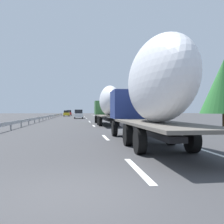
{
  "coord_description": "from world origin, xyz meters",
  "views": [
    {
      "loc": [
        -5.12,
        -0.09,
        1.72
      ],
      "look_at": [
        24.88,
        -4.11,
        1.57
      ],
      "focal_mm": 40.06,
      "sensor_mm": 36.0,
      "label": 1
    }
  ],
  "objects_px": {
    "car_red_compact": "(69,113)",
    "car_white_van": "(79,114)",
    "truck_lead": "(108,104)",
    "road_sign": "(109,108)",
    "car_yellow_coupe": "(67,113)",
    "truck_trailing": "(151,90)"
  },
  "relations": [
    {
      "from": "truck_lead",
      "to": "car_white_van",
      "type": "bearing_deg",
      "value": 7.77
    },
    {
      "from": "car_red_compact",
      "to": "road_sign",
      "type": "relative_size",
      "value": 1.27
    },
    {
      "from": "car_white_van",
      "to": "truck_trailing",
      "type": "bearing_deg",
      "value": -175.39
    },
    {
      "from": "truck_lead",
      "to": "car_white_van",
      "type": "distance_m",
      "value": 26.08
    },
    {
      "from": "car_yellow_coupe",
      "to": "road_sign",
      "type": "xyz_separation_m",
      "value": [
        -23.59,
        -10.33,
        1.43
      ]
    },
    {
      "from": "truck_lead",
      "to": "car_red_compact",
      "type": "xyz_separation_m",
      "value": [
        63.07,
        6.97,
        -1.61
      ]
    },
    {
      "from": "truck_trailing",
      "to": "road_sign",
      "type": "distance_m",
      "value": 43.24
    },
    {
      "from": "car_red_compact",
      "to": "car_white_van",
      "type": "bearing_deg",
      "value": -174.71
    },
    {
      "from": "truck_trailing",
      "to": "car_white_van",
      "type": "relative_size",
      "value": 2.74
    },
    {
      "from": "car_yellow_coupe",
      "to": "road_sign",
      "type": "height_order",
      "value": "road_sign"
    },
    {
      "from": "truck_lead",
      "to": "road_sign",
      "type": "height_order",
      "value": "truck_lead"
    },
    {
      "from": "car_white_van",
      "to": "car_red_compact",
      "type": "xyz_separation_m",
      "value": [
        37.28,
        3.45,
        -0.01
      ]
    },
    {
      "from": "road_sign",
      "to": "truck_trailing",
      "type": "bearing_deg",
      "value": 175.89
    },
    {
      "from": "truck_lead",
      "to": "truck_trailing",
      "type": "bearing_deg",
      "value": 180.0
    },
    {
      "from": "car_yellow_coupe",
      "to": "road_sign",
      "type": "bearing_deg",
      "value": -156.36
    },
    {
      "from": "car_white_van",
      "to": "car_yellow_coupe",
      "type": "height_order",
      "value": "car_white_van"
    },
    {
      "from": "truck_trailing",
      "to": "car_white_van",
      "type": "height_order",
      "value": "truck_trailing"
    },
    {
      "from": "truck_lead",
      "to": "car_yellow_coupe",
      "type": "xyz_separation_m",
      "value": [
        48.86,
        7.23,
        -1.66
      ]
    },
    {
      "from": "car_white_van",
      "to": "car_red_compact",
      "type": "bearing_deg",
      "value": 5.29
    },
    {
      "from": "car_yellow_coupe",
      "to": "car_white_van",
      "type": "bearing_deg",
      "value": -170.87
    },
    {
      "from": "truck_lead",
      "to": "car_yellow_coupe",
      "type": "relative_size",
      "value": 3.25
    },
    {
      "from": "car_yellow_coupe",
      "to": "car_red_compact",
      "type": "distance_m",
      "value": 14.22
    }
  ]
}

